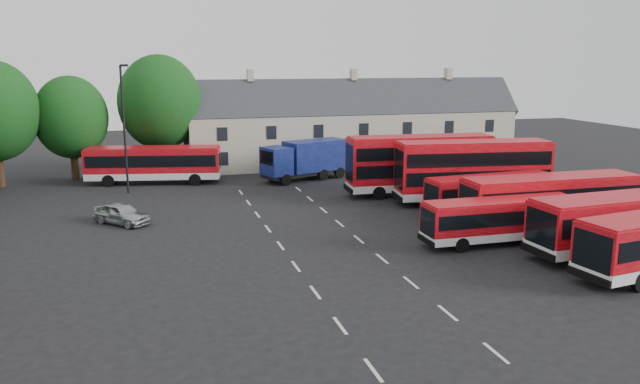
# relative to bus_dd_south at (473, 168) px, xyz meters

# --- Properties ---
(ground) EXTENTS (140.00, 140.00, 0.00)m
(ground) POSITION_rel_bus_dd_south_xyz_m (-16.80, -9.17, -2.78)
(ground) COLOR black
(ground) RESTS_ON ground
(lane_markings) EXTENTS (5.15, 33.80, 0.01)m
(lane_markings) POSITION_rel_bus_dd_south_xyz_m (-14.30, -7.17, -2.77)
(lane_markings) COLOR beige
(lane_markings) RESTS_ON ground
(terrace_houses) EXTENTS (35.70, 7.13, 10.06)m
(terrace_houses) POSITION_rel_bus_dd_south_xyz_m (-2.80, 20.83, 1.08)
(terrace_houses) COLOR beige
(terrace_houses) RESTS_ON ground
(bus_row_b) EXTENTS (12.45, 3.62, 3.48)m
(bus_row_b) POSITION_rel_bus_dd_south_xyz_m (2.16, -14.07, -0.69)
(bus_row_b) COLOR silver
(bus_row_b) RESTS_ON ground
(bus_row_c) EXTENTS (9.74, 2.28, 2.75)m
(bus_row_c) POSITION_rel_bus_dd_south_xyz_m (-3.80, -10.32, -1.13)
(bus_row_c) COLOR silver
(bus_row_c) RESTS_ON ground
(bus_row_d) EXTENTS (12.25, 2.96, 3.46)m
(bus_row_d) POSITION_rel_bus_dd_south_xyz_m (1.52, -7.73, -0.70)
(bus_row_d) COLOR silver
(bus_row_d) RESTS_ON ground
(bus_row_e) EXTENTS (10.06, 3.02, 2.80)m
(bus_row_e) POSITION_rel_bus_dd_south_xyz_m (-0.37, -3.43, -1.10)
(bus_row_e) COLOR silver
(bus_row_e) RESTS_ON ground
(bus_dd_south) EXTENTS (12.15, 4.10, 4.88)m
(bus_dd_south) POSITION_rel_bus_dd_south_xyz_m (0.00, 0.00, 0.00)
(bus_dd_south) COLOR silver
(bus_dd_south) RESTS_ON ground
(bus_dd_north) EXTENTS (12.14, 3.63, 4.91)m
(bus_dd_north) POSITION_rel_bus_dd_south_xyz_m (-2.65, 4.00, 0.01)
(bus_dd_north) COLOR silver
(bus_dd_north) RESTS_ON ground
(bus_north) EXTENTS (12.09, 4.94, 3.34)m
(bus_north) POSITION_rel_bus_dd_south_xyz_m (-23.74, 14.81, -0.78)
(bus_north) COLOR silver
(bus_north) RESTS_ON ground
(box_truck) EXTENTS (8.67, 5.27, 3.62)m
(box_truck) POSITION_rel_bus_dd_south_xyz_m (-10.05, 12.85, -0.74)
(box_truck) COLOR black
(box_truck) RESTS_ON ground
(silver_car) EXTENTS (4.22, 4.28, 1.46)m
(silver_car) POSITION_rel_bus_dd_south_xyz_m (-26.16, 0.74, -2.05)
(silver_car) COLOR #B3B6BB
(silver_car) RESTS_ON ground
(lamppost) EXTENTS (0.74, 0.38, 10.64)m
(lamppost) POSITION_rel_bus_dd_south_xyz_m (-25.93, 11.20, 2.90)
(lamppost) COLOR black
(lamppost) RESTS_ON ground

